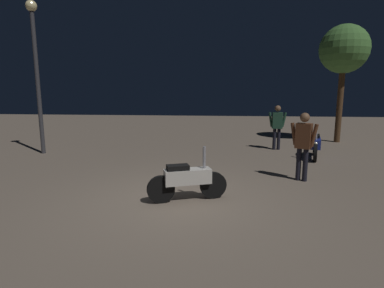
{
  "coord_description": "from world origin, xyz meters",
  "views": [
    {
      "loc": [
        0.93,
        -6.12,
        2.28
      ],
      "look_at": [
        0.28,
        1.0,
        1.0
      ],
      "focal_mm": 29.39,
      "sensor_mm": 36.0,
      "label": 1
    }
  ],
  "objects_px": {
    "person_bystander_far": "(277,124)",
    "motorcycle_blue_parked_left": "(315,145)",
    "person_rider_beside": "(303,141)",
    "motorcycle_white_foreground": "(187,180)",
    "streetlamp_near": "(36,59)"
  },
  "relations": [
    {
      "from": "motorcycle_blue_parked_left",
      "to": "streetlamp_near",
      "type": "distance_m",
      "value": 9.74
    },
    {
      "from": "motorcycle_white_foreground",
      "to": "motorcycle_blue_parked_left",
      "type": "bearing_deg",
      "value": 29.38
    },
    {
      "from": "motorcycle_white_foreground",
      "to": "streetlamp_near",
      "type": "relative_size",
      "value": 0.31
    },
    {
      "from": "person_rider_beside",
      "to": "streetlamp_near",
      "type": "xyz_separation_m",
      "value": [
        -8.25,
        2.59,
        2.22
      ]
    },
    {
      "from": "person_rider_beside",
      "to": "person_bystander_far",
      "type": "height_order",
      "value": "person_rider_beside"
    },
    {
      "from": "motorcycle_white_foreground",
      "to": "person_bystander_far",
      "type": "distance_m",
      "value": 6.35
    },
    {
      "from": "person_rider_beside",
      "to": "streetlamp_near",
      "type": "distance_m",
      "value": 8.93
    },
    {
      "from": "motorcycle_white_foreground",
      "to": "person_rider_beside",
      "type": "height_order",
      "value": "person_rider_beside"
    },
    {
      "from": "motorcycle_blue_parked_left",
      "to": "streetlamp_near",
      "type": "bearing_deg",
      "value": -74.57
    },
    {
      "from": "motorcycle_blue_parked_left",
      "to": "streetlamp_near",
      "type": "xyz_separation_m",
      "value": [
        -9.33,
        -0.07,
        2.79
      ]
    },
    {
      "from": "motorcycle_white_foreground",
      "to": "motorcycle_blue_parked_left",
      "type": "xyz_separation_m",
      "value": [
        3.76,
        4.32,
        0.0
      ]
    },
    {
      "from": "person_rider_beside",
      "to": "person_bystander_far",
      "type": "xyz_separation_m",
      "value": [
        0.07,
        4.04,
        -0.03
      ]
    },
    {
      "from": "motorcycle_blue_parked_left",
      "to": "person_rider_beside",
      "type": "relative_size",
      "value": 0.96
    },
    {
      "from": "person_bystander_far",
      "to": "streetlamp_near",
      "type": "distance_m",
      "value": 8.74
    },
    {
      "from": "person_bystander_far",
      "to": "motorcycle_blue_parked_left",
      "type": "bearing_deg",
      "value": 37.49
    }
  ]
}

